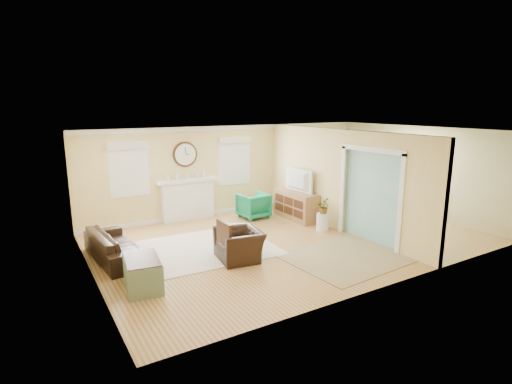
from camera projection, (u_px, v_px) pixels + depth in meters
floor at (290, 239)px, 9.72m from camera, size 9.00×9.00×0.00m
wall_back at (233, 169)px, 11.95m from camera, size 9.00×0.02×2.60m
wall_front at (393, 216)px, 6.92m from camera, size 9.00×0.02×2.60m
wall_left at (89, 212)px, 7.18m from camera, size 0.02×6.00×2.60m
wall_right at (416, 171)px, 11.70m from camera, size 0.02×6.00×2.60m
ceiling at (293, 131)px, 9.16m from camera, size 9.00×6.00×0.02m
partition at (332, 177)px, 10.42m from camera, size 0.17×6.00×2.60m
fireplace at (188, 199)px, 11.25m from camera, size 1.70×0.30×1.17m
wall_clock at (185, 154)px, 11.06m from camera, size 0.70×0.07×0.70m
window_left at (129, 165)px, 10.31m from camera, size 1.05×0.13×1.42m
window_right at (235, 158)px, 11.86m from camera, size 1.05×0.13×1.42m
french_doors at (414, 178)px, 11.72m from camera, size 0.06×1.70×2.20m
pendant at (382, 142)px, 10.75m from camera, size 0.30×0.30×0.55m
rug_cream at (208, 247)px, 9.10m from camera, size 2.91×2.55×0.02m
rug_jute at (347, 257)px, 8.51m from camera, size 2.58×2.17×0.01m
rug_grey at (370, 221)px, 11.14m from camera, size 2.27×2.84×0.01m
sofa at (116, 245)px, 8.38m from camera, size 0.98×2.13×0.60m
eames_chair at (239, 245)px, 8.38m from camera, size 0.98×1.09×0.64m
green_chair at (253, 205)px, 11.47m from camera, size 0.82×0.84×0.72m
trunk at (143, 273)px, 7.06m from camera, size 0.72×1.03×0.55m
credenza at (296, 205)px, 11.35m from camera, size 0.52×1.53×0.80m
tv at (296, 180)px, 11.19m from camera, size 0.21×1.12×0.64m
garden_stool at (322, 222)px, 10.32m from camera, size 0.31×0.31×0.45m
potted_plant at (323, 206)px, 10.23m from camera, size 0.44×0.45×0.38m
dining_table at (370, 210)px, 11.06m from camera, size 1.18×2.01×0.69m
dining_chair_n at (344, 194)px, 11.99m from camera, size 0.49×0.49×0.96m
dining_chair_s at (402, 211)px, 10.08m from camera, size 0.51×0.51×0.95m
dining_chair_w at (353, 206)px, 10.61m from camera, size 0.44×0.44×0.95m
dining_chair_e at (387, 199)px, 11.21m from camera, size 0.55×0.55×1.02m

